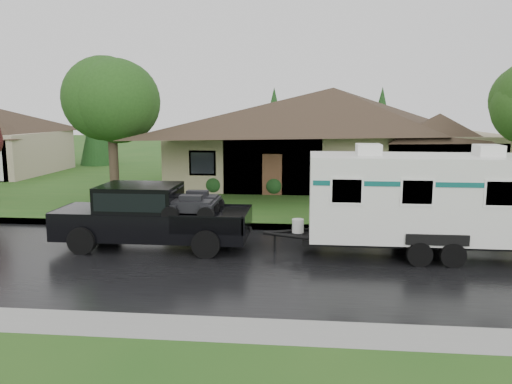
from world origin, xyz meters
The scene contains 9 objects.
ground centered at (0.00, 0.00, 0.00)m, with size 140.00×140.00×0.00m, color #27551A.
road centered at (0.00, -2.00, 0.01)m, with size 140.00×8.00×0.01m, color black.
curb centered at (0.00, 2.25, 0.07)m, with size 140.00×0.50×0.15m, color gray.
lawn centered at (0.00, 15.00, 0.07)m, with size 140.00×26.00×0.15m, color #27551A.
house_main centered at (2.29, 13.84, 3.59)m, with size 19.44×10.80×6.90m.
tree_left_green centered at (-8.62, 6.64, 4.83)m, with size 4.08×4.08×6.75m.
shrub_row centered at (2.00, 9.30, 0.65)m, with size 13.60×1.00×1.00m.
pickup_truck centered at (-4.58, -0.68, 1.11)m, with size 6.20×2.36×2.07m.
travel_trailer centered at (4.23, -0.68, 1.82)m, with size 7.65×2.69×3.43m.
Camera 1 is at (0.48, -16.15, 4.46)m, focal length 35.00 mm.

